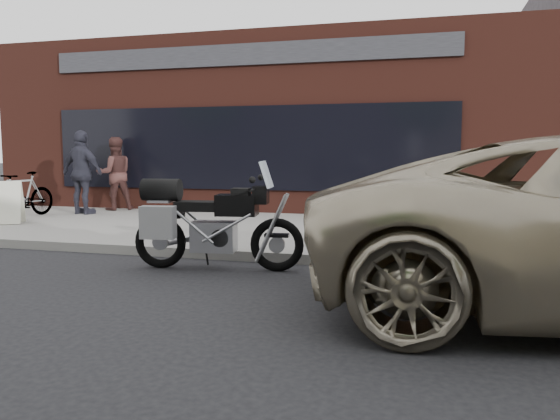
{
  "coord_description": "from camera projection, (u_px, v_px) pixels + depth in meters",
  "views": [
    {
      "loc": [
        2.35,
        -3.52,
        1.62
      ],
      "look_at": [
        0.46,
        3.4,
        0.85
      ],
      "focal_mm": 35.0,
      "sensor_mm": 36.0,
      "label": 1
    }
  ],
  "objects": [
    {
      "name": "sandwich_sign",
      "position": [
        8.0,
        202.0,
        11.17
      ],
      "size": [
        0.71,
        0.69,
        0.87
      ],
      "rotation": [
        0.0,
        0.0,
        0.48
      ],
      "color": "white",
      "rests_on": "near_sidewalk"
    },
    {
      "name": "bicycle_rear",
      "position": [
        23.0,
        195.0,
        12.18
      ],
      "size": [
        0.7,
        1.74,
        1.02
      ],
      "primitive_type": "imported",
      "rotation": [
        0.0,
        0.0,
        -0.13
      ],
      "color": "gray",
      "rests_on": "near_sidewalk"
    },
    {
      "name": "ground",
      "position": [
        105.0,
        365.0,
        4.16
      ],
      "size": [
        120.0,
        120.0,
        0.0
      ],
      "primitive_type": "plane",
      "color": "black",
      "rests_on": "ground"
    },
    {
      "name": "motorcycle",
      "position": [
        206.0,
        223.0,
        7.46
      ],
      "size": [
        2.37,
        0.96,
        1.5
      ],
      "rotation": [
        0.0,
        0.0,
        0.13
      ],
      "color": "black",
      "rests_on": "ground"
    },
    {
      "name": "cafe_patron_right",
      "position": [
        82.0,
        172.0,
        12.78
      ],
      "size": [
        1.22,
        0.69,
        1.97
      ],
      "primitive_type": "imported",
      "rotation": [
        0.0,
        0.0,
        2.95
      ],
      "color": "#333341",
      "rests_on": "near_sidewalk"
    },
    {
      "name": "storefront",
      "position": [
        293.0,
        132.0,
        17.86
      ],
      "size": [
        14.0,
        10.07,
        4.5
      ],
      "color": "#4F2219",
      "rests_on": "ground"
    },
    {
      "name": "cafe_patron_left",
      "position": [
        115.0,
        174.0,
        13.68
      ],
      "size": [
        1.12,
        1.11,
        1.83
      ],
      "primitive_type": "imported",
      "rotation": [
        0.0,
        0.0,
        3.88
      ],
      "color": "#54312D",
      "rests_on": "near_sidewalk"
    },
    {
      "name": "near_sidewalk",
      "position": [
        305.0,
        229.0,
        10.87
      ],
      "size": [
        44.0,
        6.0,
        0.15
      ],
      "primitive_type": "cube",
      "color": "gray",
      "rests_on": "ground"
    }
  ]
}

